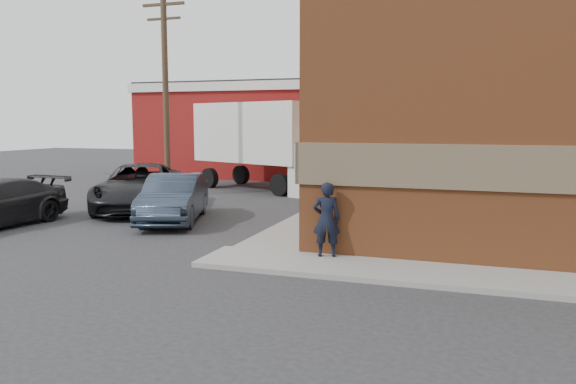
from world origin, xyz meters
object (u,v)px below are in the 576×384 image
Objects in this scene: utility_pole at (166,88)px; box_truck at (271,140)px; suv_a at (140,187)px; man at (326,219)px; sedan at (174,198)px; brick_building at (570,81)px; warehouse at (281,129)px.

utility_pole is 1.02× the size of box_truck.
suv_a is at bearing -88.41° from box_truck.
man is 7.11m from sedan.
man is (-6.24, -9.25, -3.68)m from brick_building.
warehouse reaches higher than sedan.
utility_pole is at bearing 179.98° from brick_building.
box_truck is (2.27, -7.92, -0.40)m from warehouse.
brick_building is 2.97× the size of suv_a.
suv_a is at bearing 124.35° from sedan.
man is 13.78m from box_truck.
brick_building reaches higher than utility_pole.
utility_pole is at bearing 81.44° from suv_a.
box_truck is at bearing 165.82° from brick_building.
man is at bearing -56.47° from suv_a.
box_truck is at bearing -74.00° from warehouse.
sedan is at bearing -45.68° from man.
suv_a is 7.60m from box_truck.
sedan is (3.60, -5.69, -3.96)m from utility_pole.
man is 0.20× the size of box_truck.
utility_pole is 5.59m from suv_a.
sedan is 0.54× the size of box_truck.
warehouse is at bearing 82.23° from utility_pole.
man is 10.19m from suv_a.
utility_pole is at bearing -118.12° from box_truck.
utility_pole is (-16.00, 0.00, 0.06)m from brick_building.
brick_building is 18.30m from warehouse.
warehouse is (-14.50, 11.00, -1.87)m from brick_building.
warehouse is 1.85× the size of box_truck.
warehouse reaches higher than man.
sedan is at bearing -155.34° from brick_building.
suv_a is (-0.39, -14.86, -1.96)m from warehouse.
warehouse is 14.99m from suv_a.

